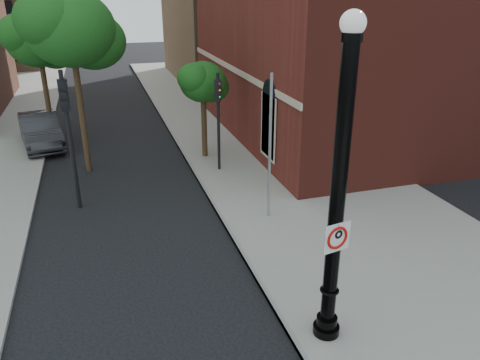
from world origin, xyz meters
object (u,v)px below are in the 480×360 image
object	(u,v)px
traffic_signal_right	(218,107)
parked_car	(40,130)
traffic_signal_left	(67,118)
lamppost	(337,209)
no_parking_sign	(337,237)

from	to	relation	value
traffic_signal_right	parked_car	bearing A→B (deg)	160.71
parked_car	traffic_signal_right	world-z (taller)	traffic_signal_right
traffic_signal_left	traffic_signal_right	bearing A→B (deg)	13.90
lamppost	parked_car	xyz separation A→B (m)	(-7.04, 16.21, -2.38)
lamppost	no_parking_sign	size ratio (longest dim) A/B	10.97
traffic_signal_right	no_parking_sign	bearing A→B (deg)	-72.72
lamppost	parked_car	bearing A→B (deg)	113.48
lamppost	parked_car	world-z (taller)	lamppost
parked_car	lamppost	bearing A→B (deg)	-77.09
parked_car	traffic_signal_left	bearing A→B (deg)	-87.61
no_parking_sign	lamppost	bearing A→B (deg)	68.67
lamppost	no_parking_sign	distance (m)	0.57
no_parking_sign	traffic_signal_right	xyz separation A→B (m)	(0.34, 10.55, 0.14)
no_parking_sign	parked_car	size ratio (longest dim) A/B	0.13
parked_car	traffic_signal_left	xyz separation A→B (m)	(1.78, -7.72, 2.44)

